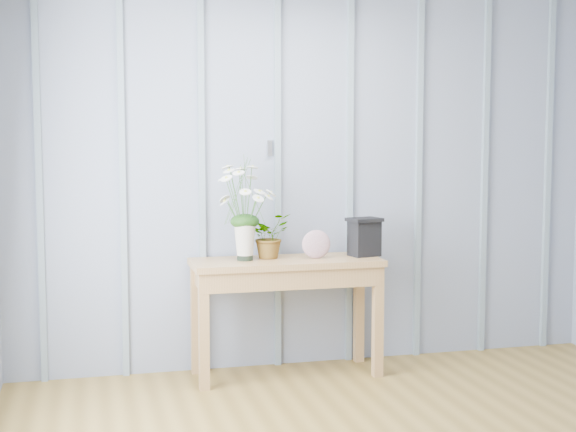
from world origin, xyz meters
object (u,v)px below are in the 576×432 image
object	(u,v)px
carved_box	(364,236)
felt_disc_vessel	(316,244)
sideboard	(286,277)
daisy_vase	(245,197)

from	to	relation	value
carved_box	felt_disc_vessel	bearing A→B (deg)	-174.75
felt_disc_vessel	carved_box	size ratio (longest dim) A/B	0.74
sideboard	carved_box	xyz separation A→B (m)	(0.53, 0.01, 0.24)
sideboard	daisy_vase	bearing A→B (deg)	176.17
sideboard	daisy_vase	size ratio (longest dim) A/B	1.89
daisy_vase	carved_box	size ratio (longest dim) A/B	2.54
carved_box	daisy_vase	bearing A→B (deg)	179.55
sideboard	felt_disc_vessel	world-z (taller)	felt_disc_vessel
felt_disc_vessel	carved_box	xyz separation A→B (m)	(0.33, 0.03, 0.04)
sideboard	carved_box	world-z (taller)	carved_box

